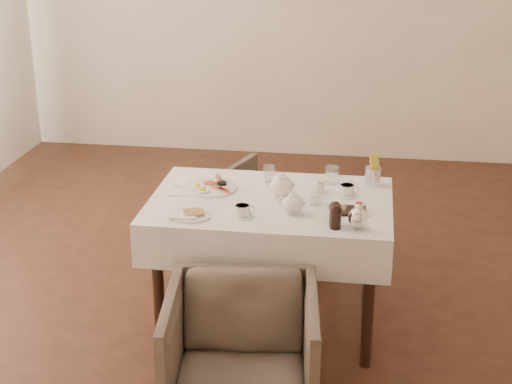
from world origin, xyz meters
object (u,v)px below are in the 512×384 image
Objects in this scene: armchair_near at (242,356)px; teapot_centre at (281,184)px; breakfast_plate at (211,187)px; armchair_far at (274,214)px; table at (270,220)px.

armchair_near is 1.02m from teapot_centre.
teapot_centre is (0.40, -0.06, 0.06)m from breakfast_plate.
breakfast_plate reaches higher than armchair_near.
teapot_centre is at bearing -5.39° from breakfast_plate.
breakfast_plate is (-0.26, -0.76, 0.46)m from armchair_far.
breakfast_plate is (-0.35, 0.12, 0.13)m from table.
table is 4.27× the size of breakfast_plate.
breakfast_plate reaches higher than table.
armchair_far is 0.93m from breakfast_plate.
armchair_near is 1.04× the size of armchair_far.
armchair_far is 2.24× the size of breakfast_plate.
breakfast_plate is at bearing 90.34° from armchair_far.
teapot_centre is (0.14, -0.83, 0.52)m from armchair_far.
table is 0.20m from teapot_centre.
teapot_centre is (0.07, 0.89, 0.51)m from armchair_near.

